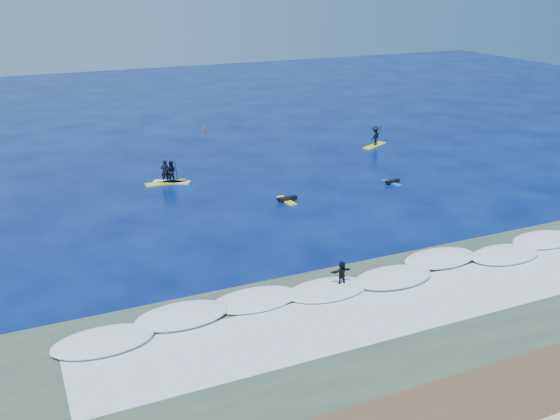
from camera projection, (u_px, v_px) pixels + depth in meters
name	position (u px, v px, depth m)	size (l,w,h in m)	color
ground	(297.00, 221.00, 43.64)	(160.00, 160.00, 0.00)	#030C40
wet_sand_strip	(526.00, 400.00, 25.28)	(90.00, 5.00, 0.08)	#503B25
shallow_water	(416.00, 314.00, 31.68)	(90.00, 13.00, 0.01)	#354838
breaking_wave	(374.00, 281.00, 35.10)	(40.00, 6.00, 0.30)	white
whitewater	(405.00, 305.00, 32.54)	(34.00, 5.00, 0.02)	silver
sup_paddler_left	(165.00, 175.00, 51.18)	(3.36, 0.95, 2.34)	yellow
sup_paddler_center	(171.00, 173.00, 51.41)	(3.00, 2.19, 2.13)	white
sup_paddler_right	(375.00, 137.00, 62.36)	(3.30, 2.26, 2.32)	yellow
prone_paddler_near	(287.00, 199.00, 47.37)	(1.74, 2.22, 0.46)	#F4F51A
prone_paddler_far	(392.00, 182.00, 51.37)	(1.53, 1.98, 0.40)	blue
wave_surfer	(342.00, 274.00, 34.09)	(1.97, 0.55, 1.42)	silver
marker_buoy	(205.00, 128.00, 68.79)	(0.25, 0.25, 0.60)	#CA4B11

